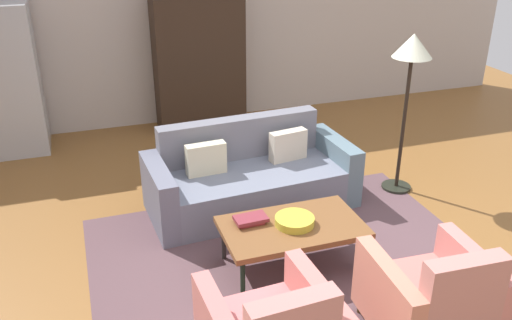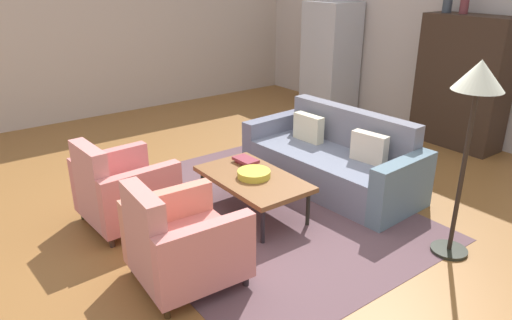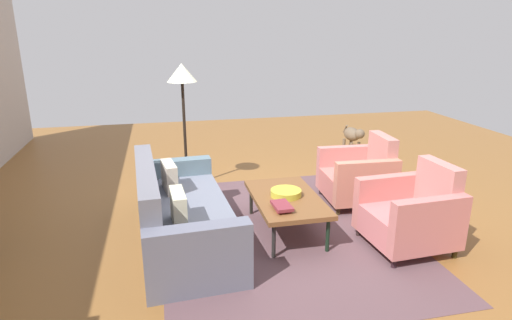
{
  "view_description": "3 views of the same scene",
  "coord_description": "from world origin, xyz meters",
  "px_view_note": "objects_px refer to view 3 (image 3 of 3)",
  "views": [
    {
      "loc": [
        -1.91,
        -3.65,
        2.87
      ],
      "look_at": [
        -0.46,
        0.66,
        0.75
      ],
      "focal_mm": 38.54,
      "sensor_mm": 36.0,
      "label": 1
    },
    {
      "loc": [
        3.2,
        -2.59,
        2.37
      ],
      "look_at": [
        -0.42,
        0.12,
        0.54
      ],
      "focal_mm": 33.5,
      "sensor_mm": 36.0,
      "label": 2
    },
    {
      "loc": [
        -4.52,
        1.3,
        2.17
      ],
      "look_at": [
        -0.17,
        0.32,
        0.79
      ],
      "focal_mm": 30.18,
      "sensor_mm": 36.0,
      "label": 3
    }
  ],
  "objects_px": {
    "floor_lamp": "(182,85)",
    "book_stack": "(282,207)",
    "armchair_right": "(361,177)",
    "fruit_bowl": "(286,193)",
    "couch": "(176,217)",
    "dog": "(353,135)",
    "coffee_table": "(286,200)",
    "armchair_left": "(413,215)"
  },
  "relations": [
    {
      "from": "coffee_table",
      "to": "armchair_left",
      "type": "height_order",
      "value": "armchair_left"
    },
    {
      "from": "coffee_table",
      "to": "armchair_right",
      "type": "xyz_separation_m",
      "value": [
        0.6,
        -1.17,
        -0.03
      ]
    },
    {
      "from": "fruit_bowl",
      "to": "book_stack",
      "type": "bearing_deg",
      "value": 157.3
    },
    {
      "from": "armchair_right",
      "to": "fruit_bowl",
      "type": "bearing_deg",
      "value": 119.31
    },
    {
      "from": "armchair_right",
      "to": "dog",
      "type": "distance_m",
      "value": 2.38
    },
    {
      "from": "book_stack",
      "to": "couch",
      "type": "bearing_deg",
      "value": 73.04
    },
    {
      "from": "coffee_table",
      "to": "couch",
      "type": "bearing_deg",
      "value": 90.25
    },
    {
      "from": "armchair_right",
      "to": "floor_lamp",
      "type": "bearing_deg",
      "value": 66.72
    },
    {
      "from": "couch",
      "to": "book_stack",
      "type": "distance_m",
      "value": 1.1
    },
    {
      "from": "book_stack",
      "to": "dog",
      "type": "height_order",
      "value": "dog"
    },
    {
      "from": "couch",
      "to": "armchair_right",
      "type": "distance_m",
      "value": 2.43
    },
    {
      "from": "floor_lamp",
      "to": "armchair_right",
      "type": "bearing_deg",
      "value": -116.26
    },
    {
      "from": "floor_lamp",
      "to": "book_stack",
      "type": "bearing_deg",
      "value": -157.23
    },
    {
      "from": "floor_lamp",
      "to": "dog",
      "type": "distance_m",
      "value": 3.45
    },
    {
      "from": "coffee_table",
      "to": "book_stack",
      "type": "distance_m",
      "value": 0.36
    },
    {
      "from": "coffee_table",
      "to": "armchair_left",
      "type": "bearing_deg",
      "value": -117.08
    },
    {
      "from": "couch",
      "to": "armchair_right",
      "type": "height_order",
      "value": "armchair_right"
    },
    {
      "from": "fruit_bowl",
      "to": "floor_lamp",
      "type": "distance_m",
      "value": 2.15
    },
    {
      "from": "coffee_table",
      "to": "floor_lamp",
      "type": "distance_m",
      "value": 2.19
    },
    {
      "from": "floor_lamp",
      "to": "dog",
      "type": "xyz_separation_m",
      "value": [
        1.15,
        -3.05,
        -1.13
      ]
    },
    {
      "from": "armchair_right",
      "to": "floor_lamp",
      "type": "height_order",
      "value": "floor_lamp"
    },
    {
      "from": "armchair_right",
      "to": "armchair_left",
      "type": "bearing_deg",
      "value": -177.02
    },
    {
      "from": "coffee_table",
      "to": "fruit_bowl",
      "type": "bearing_deg",
      "value": -0.0
    },
    {
      "from": "dog",
      "to": "floor_lamp",
      "type": "bearing_deg",
      "value": -71.57
    },
    {
      "from": "armchair_left",
      "to": "dog",
      "type": "relative_size",
      "value": 1.24
    },
    {
      "from": "couch",
      "to": "dog",
      "type": "bearing_deg",
      "value": 127.17
    },
    {
      "from": "couch",
      "to": "armchair_left",
      "type": "relative_size",
      "value": 2.44
    },
    {
      "from": "armchair_right",
      "to": "book_stack",
      "type": "height_order",
      "value": "armchair_right"
    },
    {
      "from": "coffee_table",
      "to": "armchair_left",
      "type": "distance_m",
      "value": 1.31
    },
    {
      "from": "armchair_left",
      "to": "fruit_bowl",
      "type": "distance_m",
      "value": 1.32
    },
    {
      "from": "coffee_table",
      "to": "book_stack",
      "type": "relative_size",
      "value": 4.21
    },
    {
      "from": "couch",
      "to": "armchair_right",
      "type": "xyz_separation_m",
      "value": [
        0.6,
        -2.35,
        0.06
      ]
    },
    {
      "from": "armchair_right",
      "to": "fruit_bowl",
      "type": "height_order",
      "value": "armchair_right"
    },
    {
      "from": "dog",
      "to": "armchair_left",
      "type": "bearing_deg",
      "value": -17.23
    },
    {
      "from": "couch",
      "to": "coffee_table",
      "type": "height_order",
      "value": "couch"
    },
    {
      "from": "couch",
      "to": "floor_lamp",
      "type": "xyz_separation_m",
      "value": [
        1.66,
        -0.21,
        1.16
      ]
    },
    {
      "from": "coffee_table",
      "to": "armchair_right",
      "type": "relative_size",
      "value": 1.36
    },
    {
      "from": "couch",
      "to": "armchair_left",
      "type": "distance_m",
      "value": 2.43
    },
    {
      "from": "coffee_table",
      "to": "floor_lamp",
      "type": "relative_size",
      "value": 0.7
    },
    {
      "from": "armchair_left",
      "to": "fruit_bowl",
      "type": "bearing_deg",
      "value": 59.07
    },
    {
      "from": "fruit_bowl",
      "to": "dog",
      "type": "relative_size",
      "value": 0.47
    },
    {
      "from": "armchair_right",
      "to": "coffee_table",
      "type": "bearing_deg",
      "value": 120.07
    }
  ]
}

